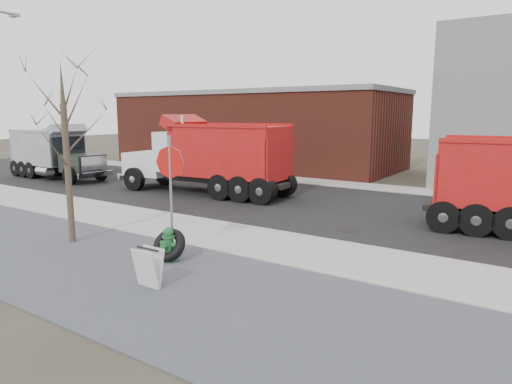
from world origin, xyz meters
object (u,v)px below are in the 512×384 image
Objects in this scene: dump_truck_grey at (54,151)px; stop_sign at (170,176)px; sandwich_board at (148,268)px; fire_hydrant at (169,246)px; truck_tire at (169,245)px; dump_truck_red_b at (209,155)px.

stop_sign is at bearing -20.64° from dump_truck_grey.
sandwich_board is at bearing -44.21° from stop_sign.
sandwich_board is at bearing -63.13° from fire_hydrant.
fire_hydrant is 1.79m from stop_sign.
truck_tire is 1.87m from sandwich_board.
truck_tire is 0.14× the size of dump_truck_grey.
dump_truck_grey is at bearing 170.95° from stop_sign.
dump_truck_red_b is (-5.16, 7.78, -0.29)m from stop_sign.
dump_truck_grey is at bearing 1.01° from dump_truck_red_b.
fire_hydrant is at bearing -60.54° from truck_tire.
sandwich_board is at bearing 118.96° from dump_truck_red_b.
sandwich_board reaches higher than fire_hydrant.
stop_sign is 17.29m from dump_truck_grey.
truck_tire is 1.79m from stop_sign.
sandwich_board is 0.10× the size of dump_truck_red_b.
stop_sign is at bearing 121.06° from sandwich_board.
dump_truck_grey is (-15.89, 6.80, -0.55)m from stop_sign.
dump_truck_grey reaches higher than sandwich_board.
stop_sign is 0.37× the size of dump_truck_red_b.
sandwich_board is (0.94, -1.56, 0.05)m from fire_hydrant.
dump_truck_red_b reaches higher than truck_tire.
stop_sign is at bearing 123.84° from truck_tire.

